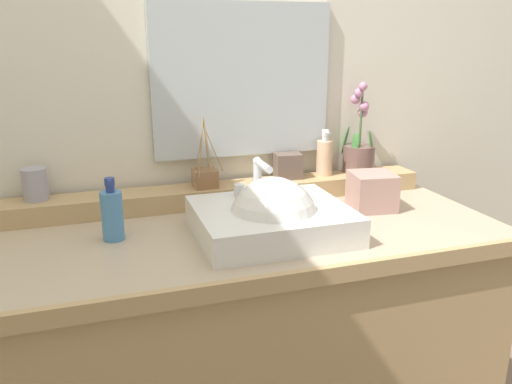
{
  "coord_description": "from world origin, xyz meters",
  "views": [
    {
      "loc": [
        -0.4,
        -1.31,
        1.39
      ],
      "look_at": [
        0.02,
        -0.02,
        0.97
      ],
      "focal_mm": 36.01,
      "sensor_mm": 36.0,
      "label": 1
    }
  ],
  "objects_px": {
    "sink_basin": "(272,221)",
    "tumbler_cup": "(35,184)",
    "reed_diffuser": "(205,177)",
    "tissue_box": "(372,191)",
    "soap_dispenser": "(325,157)",
    "trinket_box": "(288,166)",
    "lotion_bottle": "(112,214)",
    "potted_plant": "(359,150)"
  },
  "relations": [
    {
      "from": "trinket_box",
      "to": "tissue_box",
      "type": "bearing_deg",
      "value": -42.01
    },
    {
      "from": "reed_diffuser",
      "to": "lotion_bottle",
      "type": "height_order",
      "value": "reed_diffuser"
    },
    {
      "from": "tumbler_cup",
      "to": "lotion_bottle",
      "type": "height_order",
      "value": "lotion_bottle"
    },
    {
      "from": "sink_basin",
      "to": "reed_diffuser",
      "type": "bearing_deg",
      "value": 109.8
    },
    {
      "from": "sink_basin",
      "to": "tumbler_cup",
      "type": "relative_size",
      "value": 4.29
    },
    {
      "from": "sink_basin",
      "to": "tissue_box",
      "type": "xyz_separation_m",
      "value": [
        0.38,
        0.12,
        0.02
      ]
    },
    {
      "from": "potted_plant",
      "to": "soap_dispenser",
      "type": "xyz_separation_m",
      "value": [
        -0.14,
        -0.01,
        -0.01
      ]
    },
    {
      "from": "soap_dispenser",
      "to": "tumbler_cup",
      "type": "xyz_separation_m",
      "value": [
        -0.93,
        -0.0,
        -0.02
      ]
    },
    {
      "from": "tumbler_cup",
      "to": "reed_diffuser",
      "type": "distance_m",
      "value": 0.5
    },
    {
      "from": "potted_plant",
      "to": "tumbler_cup",
      "type": "bearing_deg",
      "value": -179.65
    },
    {
      "from": "tumbler_cup",
      "to": "trinket_box",
      "type": "bearing_deg",
      "value": 0.07
    },
    {
      "from": "reed_diffuser",
      "to": "trinket_box",
      "type": "bearing_deg",
      "value": 4.23
    },
    {
      "from": "sink_basin",
      "to": "trinket_box",
      "type": "bearing_deg",
      "value": 62.42
    },
    {
      "from": "soap_dispenser",
      "to": "trinket_box",
      "type": "distance_m",
      "value": 0.14
    },
    {
      "from": "potted_plant",
      "to": "reed_diffuser",
      "type": "bearing_deg",
      "value": -177.23
    },
    {
      "from": "sink_basin",
      "to": "tumbler_cup",
      "type": "xyz_separation_m",
      "value": [
        -0.62,
        0.34,
        0.07
      ]
    },
    {
      "from": "soap_dispenser",
      "to": "reed_diffuser",
      "type": "height_order",
      "value": "reed_diffuser"
    },
    {
      "from": "potted_plant",
      "to": "soap_dispenser",
      "type": "distance_m",
      "value": 0.14
    },
    {
      "from": "potted_plant",
      "to": "trinket_box",
      "type": "bearing_deg",
      "value": -178.81
    },
    {
      "from": "soap_dispenser",
      "to": "tumbler_cup",
      "type": "relative_size",
      "value": 1.65
    },
    {
      "from": "soap_dispenser",
      "to": "trinket_box",
      "type": "height_order",
      "value": "soap_dispenser"
    },
    {
      "from": "reed_diffuser",
      "to": "tissue_box",
      "type": "distance_m",
      "value": 0.53
    },
    {
      "from": "soap_dispenser",
      "to": "trinket_box",
      "type": "bearing_deg",
      "value": 179.65
    },
    {
      "from": "sink_basin",
      "to": "trinket_box",
      "type": "xyz_separation_m",
      "value": [
        0.18,
        0.34,
        0.06
      ]
    },
    {
      "from": "reed_diffuser",
      "to": "sink_basin",
      "type": "bearing_deg",
      "value": -70.2
    },
    {
      "from": "sink_basin",
      "to": "lotion_bottle",
      "type": "height_order",
      "value": "sink_basin"
    },
    {
      "from": "soap_dispenser",
      "to": "lotion_bottle",
      "type": "relative_size",
      "value": 0.92
    },
    {
      "from": "reed_diffuser",
      "to": "trinket_box",
      "type": "distance_m",
      "value": 0.29
    },
    {
      "from": "tumbler_cup",
      "to": "tissue_box",
      "type": "distance_m",
      "value": 1.02
    },
    {
      "from": "sink_basin",
      "to": "soap_dispenser",
      "type": "bearing_deg",
      "value": 47.3
    },
    {
      "from": "soap_dispenser",
      "to": "reed_diffuser",
      "type": "bearing_deg",
      "value": -177.22
    },
    {
      "from": "trinket_box",
      "to": "tumbler_cup",
      "type": "bearing_deg",
      "value": -174.0
    },
    {
      "from": "tumbler_cup",
      "to": "trinket_box",
      "type": "height_order",
      "value": "tumbler_cup"
    },
    {
      "from": "sink_basin",
      "to": "lotion_bottle",
      "type": "xyz_separation_m",
      "value": [
        -0.41,
        0.11,
        0.03
      ]
    },
    {
      "from": "sink_basin",
      "to": "trinket_box",
      "type": "distance_m",
      "value": 0.39
    },
    {
      "from": "reed_diffuser",
      "to": "trinket_box",
      "type": "relative_size",
      "value": 2.57
    },
    {
      "from": "potted_plant",
      "to": "tissue_box",
      "type": "xyz_separation_m",
      "value": [
        -0.07,
        -0.23,
        -0.08
      ]
    },
    {
      "from": "sink_basin",
      "to": "tissue_box",
      "type": "bearing_deg",
      "value": 17.73
    },
    {
      "from": "reed_diffuser",
      "to": "potted_plant",
      "type": "bearing_deg",
      "value": 2.77
    },
    {
      "from": "tumbler_cup",
      "to": "sink_basin",
      "type": "bearing_deg",
      "value": -28.75
    },
    {
      "from": "sink_basin",
      "to": "tumbler_cup",
      "type": "distance_m",
      "value": 0.71
    },
    {
      "from": "trinket_box",
      "to": "tissue_box",
      "type": "xyz_separation_m",
      "value": [
        0.2,
        -0.22,
        -0.05
      ]
    }
  ]
}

